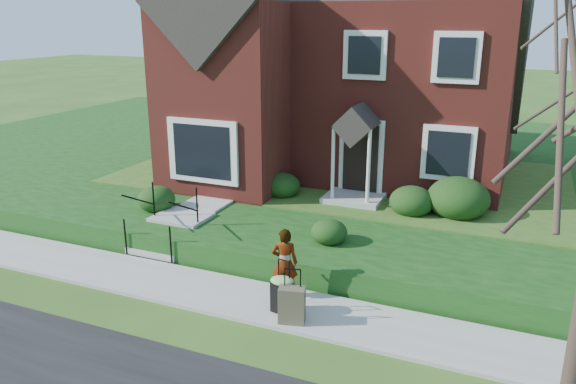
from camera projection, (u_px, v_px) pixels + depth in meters
The scene contains 10 objects.
ground at pixel (223, 296), 11.74m from camera, with size 120.00×120.00×0.00m, color #2D5119.
sidewalk at pixel (223, 294), 11.73m from camera, with size 60.00×1.60×0.08m, color #9E9B93.
terrace at pixel (475, 174), 19.72m from camera, with size 44.00×20.00×0.60m, color #133D10.
walkway at pixel (232, 189), 16.88m from camera, with size 1.20×6.00×0.06m, color #9E9B93.
main_house at pixel (355, 27), 18.68m from camera, with size 10.40×10.20×9.40m.
front_steps at pixel (172, 229), 14.15m from camera, with size 1.40×2.02×1.50m.
foundation_shrubs at pixel (316, 186), 15.60m from camera, with size 9.67×4.31×1.13m.
woman at pixel (285, 263), 11.38m from camera, with size 0.54×0.35×1.48m, color #999999.
suitcase_black at pixel (282, 292), 10.83m from camera, with size 0.51×0.44×1.09m.
suitcase_olive at pixel (292, 305), 10.49m from camera, with size 0.55×0.39×1.07m.
Camera 1 is at (5.39, -9.17, 5.59)m, focal length 35.00 mm.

